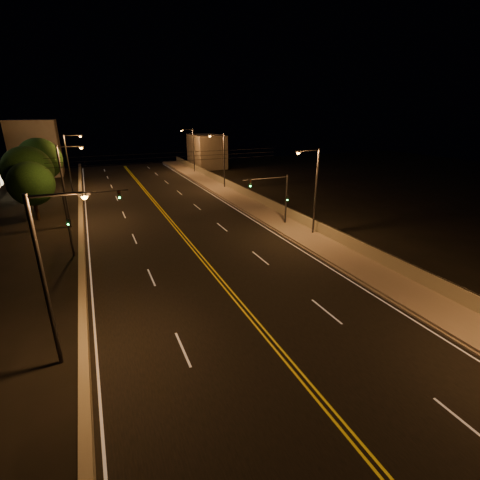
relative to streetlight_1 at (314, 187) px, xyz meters
name	(u,v)px	position (x,y,z in m)	size (l,w,h in m)	color
road	(207,265)	(-11.50, -2.51, -4.88)	(18.00, 120.00, 0.02)	black
sidewalk	(319,244)	(-0.70, -2.51, -4.74)	(3.60, 120.00, 0.30)	gray
curb	(302,247)	(-2.57, -2.51, -4.81)	(0.14, 120.00, 0.15)	gray
parapet_wall	(335,235)	(0.95, -2.51, -4.09)	(0.30, 120.00, 1.00)	gray
jersey_barrier	(83,281)	(-20.62, -2.51, -4.50)	(0.45, 120.00, 0.79)	gray
distant_building_right	(207,151)	(5.00, 46.76, -1.48)	(6.00, 10.00, 6.82)	slate
distant_building_left	(36,148)	(-27.50, 49.58, 0.16)	(8.00, 8.00, 10.09)	slate
parapet_rail	(335,229)	(0.95, -2.51, -3.56)	(0.06, 0.06, 120.00)	black
lane_markings	(207,265)	(-11.50, -2.58, -4.87)	(17.32, 116.00, 0.00)	silver
streetlight_1	(314,187)	(0.00, 0.00, 0.00)	(2.55, 0.28, 8.39)	#2D2D33
streetlight_2	(222,157)	(0.00, 24.07, 0.00)	(2.55, 0.28, 8.39)	#2D2D33
streetlight_3	(192,148)	(0.00, 40.55, 0.00)	(2.55, 0.28, 8.39)	#2D2D33
streetlight_4	(49,271)	(-21.40, -10.58, 0.00)	(2.55, 0.28, 8.39)	#2D2D33
streetlight_5	(66,181)	(-21.40, 12.69, 0.00)	(2.55, 0.28, 8.39)	#2D2D33
streetlight_6	(70,159)	(-21.40, 30.98, 0.00)	(2.55, 0.28, 8.39)	#2D2D33
traffic_signal_right	(277,194)	(-1.58, 3.96, -1.41)	(5.11, 0.31, 5.41)	#2D2D33
traffic_signal_left	(81,214)	(-20.22, 3.96, -1.41)	(5.11, 0.31, 5.41)	#2D2D33
overhead_wires	(173,157)	(-11.50, 6.99, 2.51)	(22.00, 0.03, 0.83)	black
tree_0	(31,184)	(-25.07, 16.85, -0.80)	(4.79, 4.79, 6.49)	black
tree_1	(28,171)	(-25.76, 21.50, -0.01)	(5.71, 5.71, 7.74)	black
tree_2	(40,159)	(-25.23, 30.74, 0.18)	(5.94, 5.94, 8.05)	black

